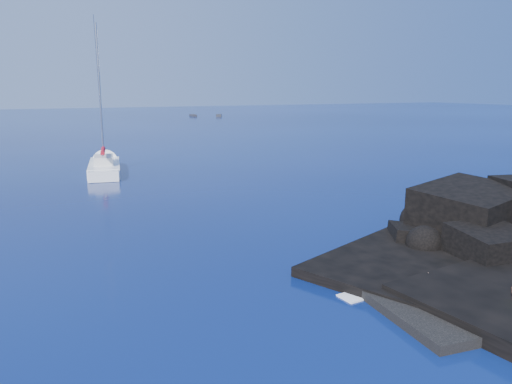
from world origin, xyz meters
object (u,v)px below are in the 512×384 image
(distant_boat_a, at_px, (193,116))
(distant_boat_b, at_px, (219,116))
(sunbather, at_px, (425,279))
(sailboat, at_px, (105,173))

(distant_boat_a, xyz_separation_m, distant_boat_b, (6.33, -4.05, 0.00))
(sunbather, xyz_separation_m, distant_boat_b, (37.54, 119.41, -0.52))
(sailboat, relative_size, distant_boat_b, 3.02)
(sailboat, xyz_separation_m, distant_boat_b, (44.64, 84.49, 0.00))
(sailboat, relative_size, sunbather, 7.84)
(sunbather, bearing_deg, sailboat, 72.76)
(sailboat, bearing_deg, distant_boat_b, 71.87)
(sailboat, distance_m, sunbather, 35.64)
(sailboat, bearing_deg, sunbather, -68.79)
(distant_boat_b, bearing_deg, distant_boat_a, 170.41)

